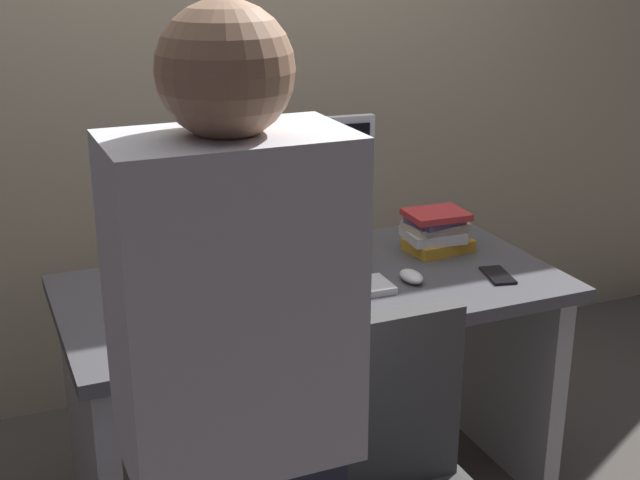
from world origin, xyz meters
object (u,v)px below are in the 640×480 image
(keyboard, at_px, (320,293))
(cell_phone, at_px, (498,275))
(mouse, at_px, (411,276))
(book_stack, at_px, (436,231))
(desk, at_px, (314,352))
(monitor, at_px, (291,183))
(cup_by_monitor, at_px, (165,263))
(cup_near_keyboard, at_px, (209,304))
(person_at_desk, at_px, (239,454))

(keyboard, bearing_deg, cell_phone, -4.86)
(mouse, relative_size, cell_phone, 0.69)
(mouse, bearing_deg, book_stack, 45.67)
(desk, xyz_separation_m, mouse, (0.27, -0.11, 0.25))
(monitor, bearing_deg, keyboard, -95.99)
(keyboard, xyz_separation_m, cup_by_monitor, (-0.37, 0.32, 0.04))
(cup_by_monitor, bearing_deg, cup_near_keyboard, -84.07)
(keyboard, height_order, book_stack, book_stack)
(monitor, distance_m, cup_by_monitor, 0.46)
(cell_phone, bearing_deg, person_at_desk, -132.54)
(desk, xyz_separation_m, cup_near_keyboard, (-0.36, -0.13, 0.28))
(mouse, distance_m, book_stack, 0.30)
(monitor, xyz_separation_m, keyboard, (-0.03, -0.30, -0.25))
(person_at_desk, relative_size, keyboard, 3.81)
(monitor, bearing_deg, cell_phone, -35.18)
(monitor, bearing_deg, mouse, -49.16)
(cup_by_monitor, xyz_separation_m, book_stack, (0.87, -0.12, 0.02))
(mouse, height_order, cup_near_keyboard, cup_near_keyboard)
(monitor, distance_m, book_stack, 0.51)
(person_at_desk, distance_m, book_stack, 1.42)
(cup_near_keyboard, relative_size, cup_by_monitor, 0.97)
(book_stack, bearing_deg, cup_near_keyboard, -164.39)
(cup_by_monitor, bearing_deg, desk, -28.40)
(desk, distance_m, book_stack, 0.57)
(monitor, distance_m, mouse, 0.47)
(mouse, relative_size, cup_near_keyboard, 1.14)
(desk, relative_size, cup_near_keyboard, 16.91)
(monitor, distance_m, cell_phone, 0.69)
(cup_by_monitor, bearing_deg, monitor, -2.88)
(desk, bearing_deg, keyboard, -102.41)
(cup_by_monitor, relative_size, cell_phone, 0.63)
(keyboard, relative_size, mouse, 4.30)
(desk, height_order, mouse, mouse)
(cup_by_monitor, relative_size, book_stack, 0.41)
(desk, relative_size, mouse, 14.88)
(desk, height_order, keyboard, keyboard)
(desk, height_order, cell_phone, cell_phone)
(monitor, relative_size, keyboard, 1.26)
(cell_phone, bearing_deg, book_stack, 114.57)
(desk, relative_size, person_at_desk, 0.91)
(cell_phone, bearing_deg, monitor, 157.62)
(person_at_desk, bearing_deg, desk, 59.98)
(cup_near_keyboard, bearing_deg, person_at_desk, -102.11)
(mouse, xyz_separation_m, cell_phone, (0.26, -0.07, -0.01))
(person_at_desk, bearing_deg, cup_by_monitor, 83.39)
(desk, xyz_separation_m, monitor, (0.01, 0.19, 0.49))
(desk, relative_size, book_stack, 6.70)
(person_at_desk, bearing_deg, book_stack, 45.19)
(person_at_desk, relative_size, monitor, 3.03)
(cup_by_monitor, bearing_deg, keyboard, -40.96)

